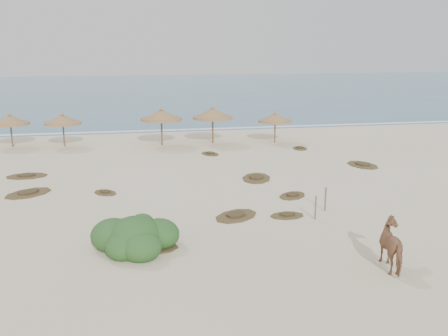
% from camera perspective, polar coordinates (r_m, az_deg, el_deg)
% --- Properties ---
extents(ground, '(160.00, 160.00, 0.00)m').
position_cam_1_polar(ground, '(23.55, -3.44, -5.82)').
color(ground, beige).
rests_on(ground, ground).
extents(ocean, '(200.00, 100.00, 0.01)m').
position_cam_1_polar(ocean, '(97.38, -9.50, 8.84)').
color(ocean, '#2D6488').
rests_on(ocean, ground).
extents(foam_line, '(70.00, 0.60, 0.01)m').
position_cam_1_polar(foam_line, '(48.74, -7.59, 4.27)').
color(foam_line, white).
rests_on(foam_line, ground).
extents(palapa_1, '(3.02, 3.02, 2.78)m').
position_cam_1_polar(palapa_1, '(43.46, -23.25, 5.02)').
color(palapa_1, brown).
rests_on(palapa_1, ground).
extents(palapa_2, '(3.27, 3.27, 2.79)m').
position_cam_1_polar(palapa_2, '(42.17, -17.96, 5.25)').
color(palapa_2, brown).
rests_on(palapa_2, ground).
extents(palapa_3, '(4.05, 4.05, 3.14)m').
position_cam_1_polar(palapa_3, '(40.97, -7.18, 5.96)').
color(palapa_3, brown).
rests_on(palapa_3, ground).
extents(palapa_4, '(3.85, 3.85, 3.16)m').
position_cam_1_polar(palapa_4, '(41.61, -1.31, 6.20)').
color(palapa_4, brown).
rests_on(palapa_4, ground).
extents(palapa_5, '(3.06, 3.06, 2.66)m').
position_cam_1_polar(palapa_5, '(42.14, 5.87, 5.69)').
color(palapa_5, brown).
rests_on(palapa_5, ground).
extents(horse, '(1.19, 2.17, 1.75)m').
position_cam_1_polar(horse, '(19.20, 18.97, -8.39)').
color(horse, '#9B6A46').
rests_on(horse, ground).
extents(fence_post_near, '(0.11, 0.11, 1.11)m').
position_cam_1_polar(fence_post_near, '(23.68, 10.42, -4.50)').
color(fence_post_near, '#706254').
rests_on(fence_post_near, ground).
extents(fence_post_far, '(0.10, 0.10, 1.19)m').
position_cam_1_polar(fence_post_far, '(24.96, 11.51, -3.51)').
color(fence_post_far, '#706254').
rests_on(fence_post_far, ground).
extents(bush, '(3.54, 3.11, 1.58)m').
position_cam_1_polar(bush, '(20.21, -10.09, -7.81)').
color(bush, '#326129').
rests_on(bush, ground).
extents(scrub_1, '(3.12, 3.03, 0.16)m').
position_cam_1_polar(scrub_1, '(29.43, -21.47, -2.67)').
color(scrub_1, brown).
rests_on(scrub_1, ground).
extents(scrub_2, '(1.71, 1.79, 0.16)m').
position_cam_1_polar(scrub_2, '(28.27, -13.42, -2.73)').
color(scrub_2, brown).
rests_on(scrub_2, ground).
extents(scrub_3, '(2.49, 3.05, 0.16)m').
position_cam_1_polar(scrub_3, '(30.59, 3.72, -1.13)').
color(scrub_3, brown).
rests_on(scrub_3, ground).
extents(scrub_4, '(2.16, 2.11, 0.16)m').
position_cam_1_polar(scrub_4, '(27.21, 7.83, -3.11)').
color(scrub_4, brown).
rests_on(scrub_4, ground).
extents(scrub_5, '(2.10, 2.87, 0.16)m').
position_cam_1_polar(scrub_5, '(35.22, 15.56, 0.36)').
color(scrub_5, brown).
rests_on(scrub_5, ground).
extents(scrub_6, '(2.55, 1.72, 0.16)m').
position_cam_1_polar(scrub_6, '(33.37, -21.62, -0.83)').
color(scrub_6, brown).
rests_on(scrub_6, ground).
extents(scrub_7, '(1.68, 2.03, 0.16)m').
position_cam_1_polar(scrub_7, '(37.51, -1.59, 1.65)').
color(scrub_7, brown).
rests_on(scrub_7, ground).
extents(scrub_9, '(2.86, 2.71, 0.16)m').
position_cam_1_polar(scrub_9, '(23.80, 1.39, -5.46)').
color(scrub_9, brown).
rests_on(scrub_9, ground).
extents(scrub_10, '(1.40, 1.86, 0.16)m').
position_cam_1_polar(scrub_10, '(40.00, 8.69, 2.26)').
color(scrub_10, brown).
rests_on(scrub_10, ground).
extents(scrub_11, '(1.99, 1.32, 0.16)m').
position_cam_1_polar(scrub_11, '(20.34, -7.99, -9.00)').
color(scrub_11, brown).
rests_on(scrub_11, ground).
extents(scrub_12, '(1.70, 1.15, 0.16)m').
position_cam_1_polar(scrub_12, '(24.03, 7.23, -5.38)').
color(scrub_12, brown).
rests_on(scrub_12, ground).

